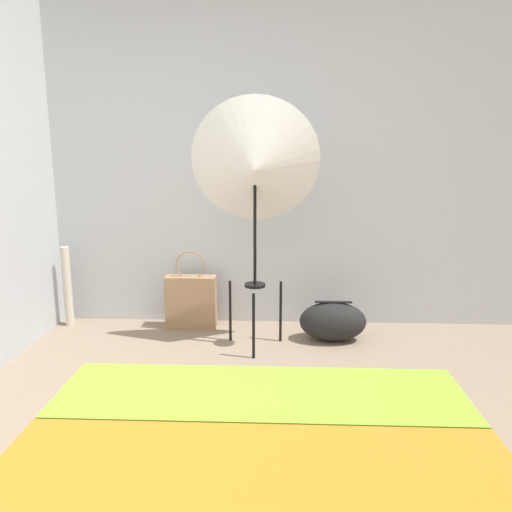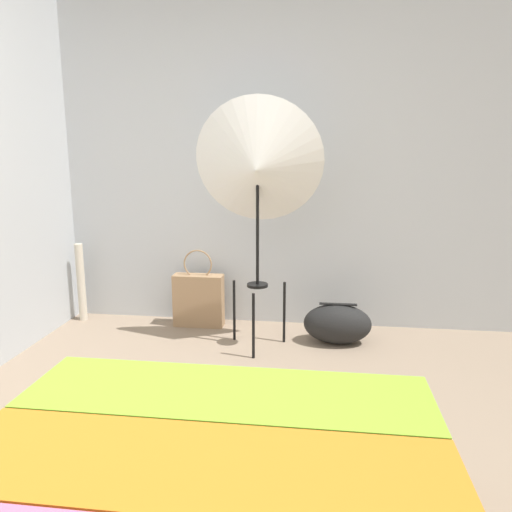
{
  "view_description": "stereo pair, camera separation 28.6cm",
  "coord_description": "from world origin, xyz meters",
  "px_view_note": "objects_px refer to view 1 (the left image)",
  "views": [
    {
      "loc": [
        0.34,
        -1.72,
        1.39
      ],
      "look_at": [
        0.2,
        1.49,
        0.71
      ],
      "focal_mm": 35.0,
      "sensor_mm": 36.0,
      "label": 1
    },
    {
      "loc": [
        0.62,
        -1.69,
        1.39
      ],
      "look_at": [
        0.2,
        1.49,
        0.71
      ],
      "focal_mm": 35.0,
      "sensor_mm": 36.0,
      "label": 2
    }
  ],
  "objects_px": {
    "duffel_bag": "(333,321)",
    "paper_roll": "(67,287)",
    "tote_bag": "(191,301)",
    "photo_umbrella": "(255,166)"
  },
  "relations": [
    {
      "from": "duffel_bag",
      "to": "tote_bag",
      "type": "bearing_deg",
      "value": 168.0
    },
    {
      "from": "photo_umbrella",
      "to": "paper_roll",
      "type": "relative_size",
      "value": 2.71
    },
    {
      "from": "duffel_bag",
      "to": "photo_umbrella",
      "type": "bearing_deg",
      "value": -166.19
    },
    {
      "from": "tote_bag",
      "to": "paper_roll",
      "type": "bearing_deg",
      "value": 179.4
    },
    {
      "from": "tote_bag",
      "to": "photo_umbrella",
      "type": "bearing_deg",
      "value": -35.48
    },
    {
      "from": "tote_bag",
      "to": "paper_roll",
      "type": "xyz_separation_m",
      "value": [
        -1.0,
        0.01,
        0.1
      ]
    },
    {
      "from": "photo_umbrella",
      "to": "paper_roll",
      "type": "bearing_deg",
      "value": 165.81
    },
    {
      "from": "tote_bag",
      "to": "duffel_bag",
      "type": "relative_size",
      "value": 1.27
    },
    {
      "from": "duffel_bag",
      "to": "paper_roll",
      "type": "relative_size",
      "value": 0.76
    },
    {
      "from": "duffel_bag",
      "to": "paper_roll",
      "type": "height_order",
      "value": "paper_roll"
    }
  ]
}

